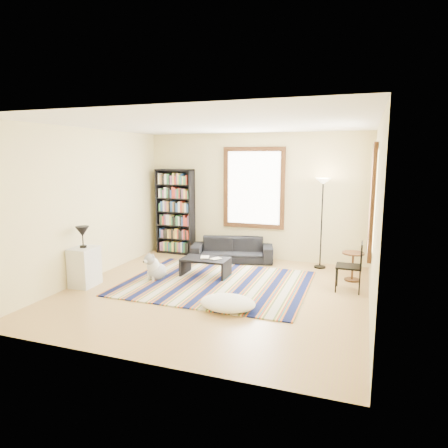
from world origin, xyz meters
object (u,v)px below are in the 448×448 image
(floor_lamp, at_px, (322,224))
(side_table, at_px, (353,266))
(floor_cushion, at_px, (228,303))
(coffee_table, at_px, (205,267))
(white_cabinet, at_px, (84,267))
(bookshelf, at_px, (175,212))
(sofa, at_px, (232,250))
(folding_chair, at_px, (349,266))
(dog, at_px, (157,266))

(floor_lamp, distance_m, side_table, 1.16)
(floor_cushion, relative_size, floor_lamp, 0.46)
(coffee_table, distance_m, white_cabinet, 2.21)
(bookshelf, xyz_separation_m, coffee_table, (1.39, -1.54, -0.82))
(coffee_table, height_order, floor_lamp, floor_lamp)
(floor_lamp, bearing_deg, side_table, -46.24)
(sofa, distance_m, floor_cushion, 2.87)
(floor_cushion, bearing_deg, folding_chair, 42.39)
(floor_lamp, height_order, white_cabinet, floor_lamp)
(bookshelf, relative_size, folding_chair, 2.33)
(sofa, bearing_deg, coffee_table, -110.88)
(sofa, relative_size, coffee_table, 1.97)
(folding_chair, bearing_deg, side_table, 85.17)
(floor_lamp, relative_size, white_cabinet, 2.66)
(sofa, height_order, floor_cushion, sofa)
(floor_lamp, bearing_deg, bookshelf, 177.15)
(floor_cushion, xyz_separation_m, side_table, (1.72, 2.14, 0.16))
(floor_lamp, relative_size, folding_chair, 2.16)
(sofa, distance_m, floor_lamp, 2.01)
(coffee_table, bearing_deg, bookshelf, 132.18)
(side_table, height_order, folding_chair, folding_chair)
(dog, bearing_deg, folding_chair, 28.24)
(sofa, height_order, bookshelf, bookshelf)
(sofa, xyz_separation_m, coffee_table, (-0.12, -1.27, -0.08))
(floor_cushion, distance_m, white_cabinet, 2.80)
(folding_chair, bearing_deg, floor_lamp, 114.77)
(sofa, relative_size, dog, 3.42)
(white_cabinet, bearing_deg, floor_lamp, 31.32)
(floor_cushion, bearing_deg, side_table, 51.31)
(coffee_table, bearing_deg, floor_cushion, -56.76)
(sofa, xyz_separation_m, floor_lamp, (1.89, 0.10, 0.67))
(sofa, distance_m, bookshelf, 1.71)
(sofa, distance_m, side_table, 2.62)
(folding_chair, xyz_separation_m, dog, (-3.41, -0.54, -0.17))
(floor_lamp, distance_m, folding_chair, 1.53)
(sofa, xyz_separation_m, dog, (-0.91, -1.76, 0.00))
(bookshelf, xyz_separation_m, floor_cushion, (2.36, -3.01, -0.89))
(side_table, bearing_deg, sofa, 166.95)
(bookshelf, relative_size, white_cabinet, 2.86)
(sofa, distance_m, dog, 1.98)
(white_cabinet, bearing_deg, folding_chair, 13.32)
(folding_chair, relative_size, dog, 1.66)
(white_cabinet, xyz_separation_m, dog, (1.04, 0.76, -0.09))
(floor_lamp, xyz_separation_m, folding_chair, (0.61, -1.31, -0.50))
(coffee_table, relative_size, side_table, 1.67)
(dog, bearing_deg, white_cabinet, -124.61)
(sofa, xyz_separation_m, folding_chair, (2.51, -1.21, 0.17))
(folding_chair, bearing_deg, dog, -171.24)
(floor_lamp, relative_size, side_table, 3.44)
(sofa, relative_size, floor_lamp, 0.95)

